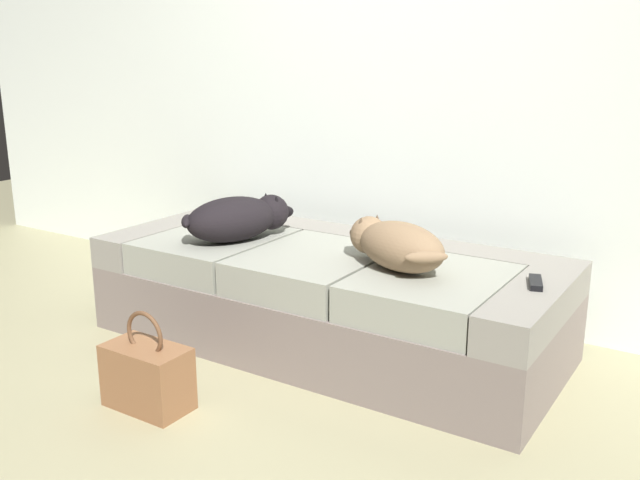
% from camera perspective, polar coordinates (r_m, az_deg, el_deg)
% --- Properties ---
extents(ground_plane, '(10.00, 10.00, 0.00)m').
position_cam_1_polar(ground_plane, '(2.53, -11.94, -15.61)').
color(ground_plane, tan).
extents(back_wall, '(6.40, 0.10, 2.80)m').
position_cam_1_polar(back_wall, '(3.55, 6.62, 16.93)').
color(back_wall, white).
rests_on(back_wall, ground).
extents(couch, '(2.05, 0.87, 0.44)m').
position_cam_1_polar(couch, '(3.14, 0.50, -4.62)').
color(couch, slate).
rests_on(couch, ground).
extents(dog_dark, '(0.39, 0.57, 0.20)m').
position_cam_1_polar(dog_dark, '(3.21, -6.61, 1.80)').
color(dog_dark, black).
rests_on(dog_dark, couch).
extents(dog_tan, '(0.54, 0.37, 0.19)m').
position_cam_1_polar(dog_tan, '(2.79, 6.14, -0.36)').
color(dog_tan, '#85694B').
rests_on(dog_tan, couch).
extents(tv_remote, '(0.09, 0.16, 0.02)m').
position_cam_1_polar(tv_remote, '(2.71, 17.14, -3.32)').
color(tv_remote, black).
rests_on(tv_remote, couch).
extents(handbag, '(0.32, 0.18, 0.38)m').
position_cam_1_polar(handbag, '(2.70, -13.86, -10.66)').
color(handbag, brown).
rests_on(handbag, ground).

